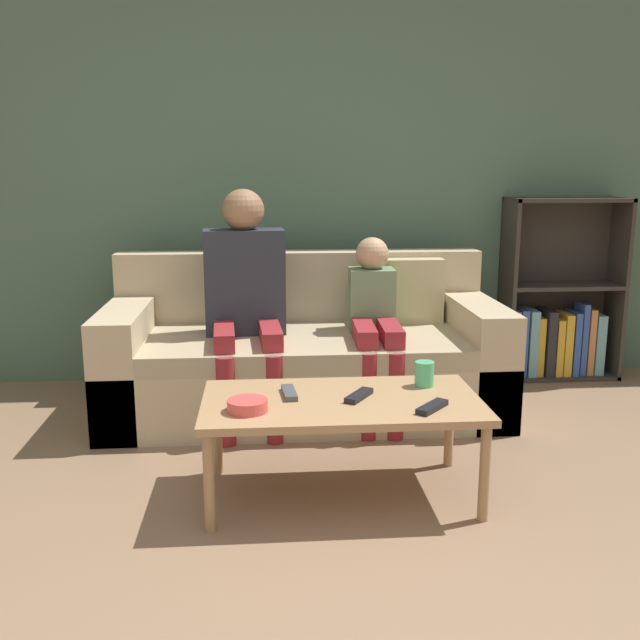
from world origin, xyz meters
name	(u,v)px	position (x,y,z in m)	size (l,w,h in m)	color
wall_back	(274,166)	(0.00, 2.76, 1.30)	(12.00, 0.06, 2.60)	#4C6B56
couch	(305,359)	(0.14, 2.10, 0.28)	(2.07, 0.93, 0.82)	tan
bookshelf	(556,311)	(1.74, 2.60, 0.41)	(0.72, 0.28, 1.11)	#332D28
coffee_table	(342,408)	(0.22, 1.03, 0.37)	(1.09, 0.58, 0.41)	#A87F56
person_adult	(245,287)	(-0.17, 2.03, 0.69)	(0.43, 0.65, 1.18)	maroon
person_child	(374,317)	(0.50, 1.96, 0.53)	(0.25, 0.64, 0.93)	maroon
cup_near	(424,374)	(0.58, 1.17, 0.46)	(0.08, 0.08, 0.10)	#4CB77A
tv_remote_0	(289,393)	(0.02, 1.09, 0.42)	(0.06, 0.17, 0.02)	#47474C
tv_remote_1	(359,396)	(0.29, 1.03, 0.42)	(0.13, 0.17, 0.02)	black
tv_remote_2	(432,407)	(0.55, 0.88, 0.42)	(0.15, 0.16, 0.02)	black
snack_bowl	(247,405)	(-0.14, 0.92, 0.43)	(0.15, 0.15, 0.05)	#DB4C47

